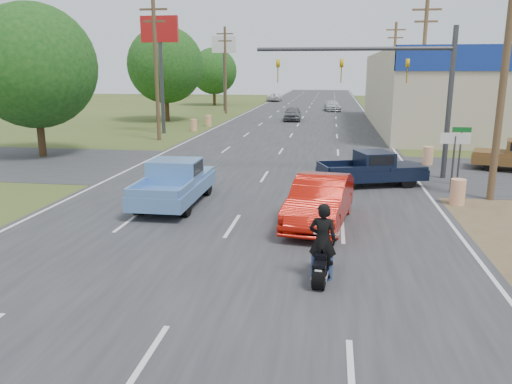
% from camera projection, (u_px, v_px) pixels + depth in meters
% --- Properties ---
extents(ground, '(200.00, 200.00, 0.00)m').
position_uv_depth(ground, '(144.00, 362.00, 8.81)').
color(ground, '#3E4F1F').
rests_on(ground, ground).
extents(main_road, '(15.00, 180.00, 0.02)m').
position_uv_depth(main_road, '(298.00, 125.00, 47.24)').
color(main_road, '#2D2D30').
rests_on(main_road, ground).
extents(cross_road, '(120.00, 10.00, 0.02)m').
position_uv_depth(cross_road, '(269.00, 169.00, 26.10)').
color(cross_road, '#2D2D30').
rests_on(cross_road, ground).
extents(utility_pole_1, '(2.00, 0.28, 10.00)m').
position_uv_depth(utility_pole_1, '(506.00, 62.00, 18.66)').
color(utility_pole_1, '#4C3823').
rests_on(utility_pole_1, ground).
extents(utility_pole_2, '(2.00, 0.28, 10.00)m').
position_uv_depth(utility_pole_2, '(423.00, 66.00, 35.96)').
color(utility_pole_2, '#4C3823').
rests_on(utility_pole_2, ground).
extents(utility_pole_3, '(2.00, 0.28, 10.00)m').
position_uv_depth(utility_pole_3, '(394.00, 68.00, 53.25)').
color(utility_pole_3, '#4C3823').
rests_on(utility_pole_3, ground).
extents(utility_pole_5, '(2.00, 0.28, 10.00)m').
position_uv_depth(utility_pole_5, '(156.00, 66.00, 35.82)').
color(utility_pole_5, '#4C3823').
rests_on(utility_pole_5, ground).
extents(utility_pole_6, '(2.00, 0.28, 10.00)m').
position_uv_depth(utility_pole_6, '(225.00, 68.00, 58.88)').
color(utility_pole_6, '#4C3823').
rests_on(utility_pole_6, ground).
extents(tree_0, '(7.14, 7.14, 8.84)m').
position_uv_depth(tree_0, '(34.00, 66.00, 28.80)').
color(tree_0, '#422D19').
rests_on(tree_0, ground).
extents(tree_1, '(7.56, 7.56, 9.36)m').
position_uv_depth(tree_1, '(165.00, 65.00, 49.79)').
color(tree_1, '#422D19').
rests_on(tree_1, ground).
extents(tree_2, '(6.72, 6.72, 8.32)m').
position_uv_depth(tree_2, '(214.00, 71.00, 73.10)').
color(tree_2, '#422D19').
rests_on(tree_2, ground).
extents(tree_5, '(7.98, 7.98, 9.88)m').
position_uv_depth(tree_5, '(477.00, 66.00, 94.35)').
color(tree_5, '#422D19').
rests_on(tree_5, ground).
extents(tree_6, '(8.82, 8.82, 10.92)m').
position_uv_depth(tree_6, '(171.00, 63.00, 102.88)').
color(tree_6, '#422D19').
rests_on(tree_6, ground).
extents(barrel_0, '(0.56, 0.56, 1.00)m').
position_uv_depth(barrel_0, '(458.00, 192.00, 19.06)').
color(barrel_0, orange).
rests_on(barrel_0, ground).
extents(barrel_1, '(0.56, 0.56, 1.00)m').
position_uv_depth(barrel_1, '(428.00, 156.00, 27.17)').
color(barrel_1, orange).
rests_on(barrel_1, ground).
extents(barrel_2, '(0.56, 0.56, 1.00)m').
position_uv_depth(barrel_2, '(194.00, 125.00, 42.58)').
color(barrel_2, orange).
rests_on(barrel_2, ground).
extents(barrel_3, '(0.56, 0.56, 1.00)m').
position_uv_depth(barrel_3, '(209.00, 121.00, 46.38)').
color(barrel_3, orange).
rests_on(barrel_3, ground).
extents(pole_sign_left_near, '(3.00, 0.35, 9.20)m').
position_uv_depth(pole_sign_left_near, '(160.00, 43.00, 39.37)').
color(pole_sign_left_near, '#3F3F44').
rests_on(pole_sign_left_near, ground).
extents(pole_sign_left_far, '(3.00, 0.35, 9.20)m').
position_uv_depth(pole_sign_left_far, '(224.00, 53.00, 62.43)').
color(pole_sign_left_far, '#3F3F44').
rests_on(pole_sign_left_far, ground).
extents(lane_sign, '(1.20, 0.08, 2.52)m').
position_uv_depth(lane_sign, '(454.00, 148.00, 20.62)').
color(lane_sign, '#3F3F44').
rests_on(lane_sign, ground).
extents(street_name_sign, '(0.80, 0.08, 2.61)m').
position_uv_depth(street_name_sign, '(460.00, 150.00, 22.05)').
color(street_name_sign, '#3F3F44').
rests_on(street_name_sign, ground).
extents(signal_mast, '(9.12, 0.40, 7.00)m').
position_uv_depth(signal_mast, '(392.00, 75.00, 23.16)').
color(signal_mast, '#3F3F44').
rests_on(signal_mast, ground).
extents(red_convertible, '(2.39, 5.07, 1.61)m').
position_uv_depth(red_convertible, '(320.00, 201.00, 16.54)').
color(red_convertible, '#B71308').
rests_on(red_convertible, ground).
extents(motorcycle, '(0.60, 1.95, 0.99)m').
position_uv_depth(motorcycle, '(322.00, 264.00, 12.14)').
color(motorcycle, black).
rests_on(motorcycle, ground).
extents(rider, '(0.71, 0.50, 1.85)m').
position_uv_depth(rider, '(322.00, 244.00, 12.06)').
color(rider, black).
rests_on(rider, ground).
extents(blue_pickup, '(2.02, 5.22, 1.73)m').
position_uv_depth(blue_pickup, '(176.00, 182.00, 19.13)').
color(blue_pickup, black).
rests_on(blue_pickup, ground).
extents(navy_pickup, '(4.97, 3.19, 1.54)m').
position_uv_depth(navy_pickup, '(374.00, 168.00, 22.19)').
color(navy_pickup, black).
rests_on(navy_pickup, ground).
extents(distant_car_grey, '(1.90, 4.30, 1.44)m').
position_uv_depth(distant_car_grey, '(292.00, 114.00, 51.16)').
color(distant_car_grey, '#5A5B5F').
rests_on(distant_car_grey, ground).
extents(distant_car_silver, '(2.35, 4.74, 1.33)m').
position_uv_depth(distant_car_silver, '(332.00, 106.00, 63.62)').
color(distant_car_silver, silver).
rests_on(distant_car_silver, ground).
extents(distant_car_white, '(2.33, 4.92, 1.36)m').
position_uv_depth(distant_car_white, '(275.00, 97.00, 83.96)').
color(distant_car_white, white).
rests_on(distant_car_white, ground).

